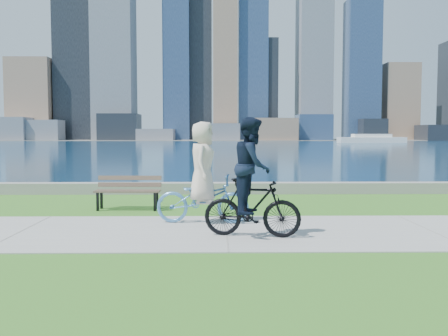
# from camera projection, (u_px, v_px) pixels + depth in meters

# --- Properties ---
(ground) EXTENTS (320.00, 320.00, 0.00)m
(ground) POSITION_uv_depth(u_px,v_px,m) (226.00, 232.00, 9.73)
(ground) COLOR #2D671B
(ground) RESTS_ON ground
(concrete_path) EXTENTS (80.00, 3.50, 0.02)m
(concrete_path) POSITION_uv_depth(u_px,v_px,m) (226.00, 231.00, 9.73)
(concrete_path) COLOR #979692
(concrete_path) RESTS_ON ground
(seawall) EXTENTS (90.00, 0.50, 0.35)m
(seawall) POSITION_uv_depth(u_px,v_px,m) (222.00, 188.00, 15.90)
(seawall) COLOR gray
(seawall) RESTS_ON ground
(bay_water) EXTENTS (320.00, 131.00, 0.01)m
(bay_water) POSITION_uv_depth(u_px,v_px,m) (217.00, 145.00, 81.55)
(bay_water) COLOR #0B2C4B
(bay_water) RESTS_ON ground
(far_shore) EXTENTS (320.00, 30.00, 0.12)m
(far_shore) POSITION_uv_depth(u_px,v_px,m) (217.00, 140.00, 139.39)
(far_shore) COLOR gray
(far_shore) RESTS_ON ground
(city_skyline) EXTENTS (179.89, 23.18, 76.00)m
(city_skyline) POSITION_uv_depth(u_px,v_px,m) (189.00, 50.00, 137.14)
(city_skyline) COLOR #8C6C56
(city_skyline) RESTS_ON ground
(ferry_far) EXTENTS (13.09, 3.74, 1.78)m
(ferry_far) POSITION_uv_depth(u_px,v_px,m) (371.00, 139.00, 99.98)
(ferry_far) COLOR white
(ferry_far) RESTS_ON ground
(park_bench) EXTENTS (1.64, 0.61, 0.84)m
(park_bench) POSITION_uv_depth(u_px,v_px,m) (128.00, 189.00, 12.58)
(park_bench) COLOR black
(park_bench) RESTS_ON ground
(cyclist_woman) EXTENTS (0.88, 2.03, 2.15)m
(cyclist_woman) POSITION_uv_depth(u_px,v_px,m) (203.00, 186.00, 10.54)
(cyclist_woman) COLOR #5390CB
(cyclist_woman) RESTS_ON ground
(cyclist_man) EXTENTS (0.88, 1.86, 2.20)m
(cyclist_man) POSITION_uv_depth(u_px,v_px,m) (252.00, 187.00, 9.13)
(cyclist_man) COLOR black
(cyclist_man) RESTS_ON ground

